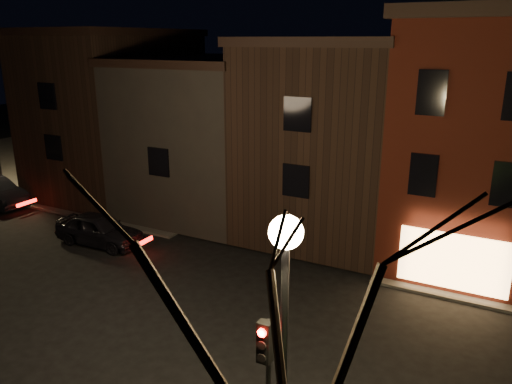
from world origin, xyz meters
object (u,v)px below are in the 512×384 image
at_px(street_lamp_near, 285,292).
at_px(traffic_signal, 266,379).
at_px(parked_car_a, 99,229).
at_px(bare_tree_right, 299,335).

relative_size(street_lamp_near, traffic_signal, 1.60).
bearing_deg(street_lamp_near, parked_car_a, 146.88).
height_order(street_lamp_near, traffic_signal, street_lamp_near).
xyz_separation_m(street_lamp_near, traffic_signal, (-0.60, 0.49, -2.37)).
xyz_separation_m(traffic_signal, bare_tree_right, (1.90, -2.99, 3.34)).
bearing_deg(bare_tree_right, street_lamp_near, 117.47).
distance_m(traffic_signal, bare_tree_right, 4.87).
xyz_separation_m(bare_tree_right, parked_car_a, (-15.03, 11.46, -5.39)).
height_order(traffic_signal, parked_car_a, traffic_signal).
bearing_deg(traffic_signal, bare_tree_right, -57.59).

